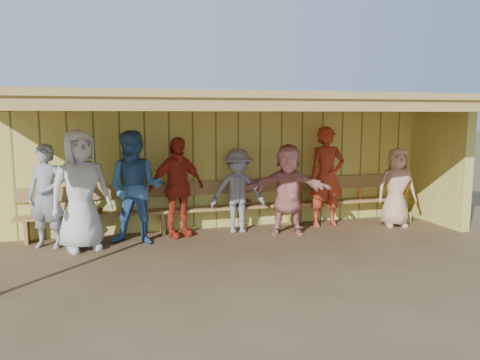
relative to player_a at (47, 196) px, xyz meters
name	(u,v)px	position (x,y,z in m)	size (l,w,h in m)	color
ground	(246,243)	(3.20, -0.67, -0.86)	(90.00, 90.00, 0.00)	brown
player_a	(47,196)	(0.00, 0.00, 0.00)	(0.63, 0.41, 1.72)	gray
player_b	(81,190)	(0.55, -0.28, 0.12)	(0.96, 0.62, 1.96)	silver
player_c	(135,188)	(1.41, -0.17, 0.10)	(0.94, 0.73, 1.93)	#38679B
player_d	(177,187)	(2.16, 0.14, 0.04)	(1.05, 0.44, 1.80)	red
player_e	(238,191)	(3.29, 0.14, -0.08)	(1.01, 0.58, 1.56)	gray
player_f	(288,190)	(4.13, -0.28, -0.03)	(1.55, 0.49, 1.67)	#DB867B
player_g	(327,177)	(5.10, 0.14, 0.12)	(0.72, 0.47, 1.96)	#B1361C
player_h	(397,187)	(6.41, -0.27, -0.08)	(0.76, 0.49, 1.55)	tan
dugout_structure	(255,142)	(3.59, 0.01, 0.83)	(8.80, 3.20, 2.50)	#DFD55F
bench	(229,202)	(3.20, 0.44, -0.33)	(7.60, 0.34, 0.93)	#AE854A
dugout_equipment	(189,207)	(2.40, 0.31, -0.37)	(7.02, 0.62, 0.80)	orange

